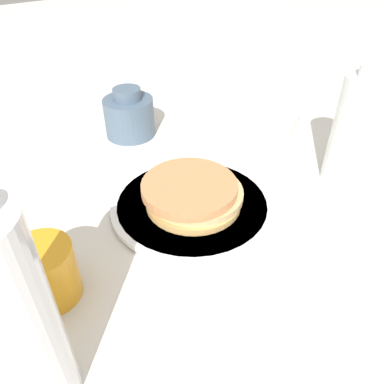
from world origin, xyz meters
name	(u,v)px	position (x,y,z in m)	size (l,w,h in m)	color
ground_plane	(214,208)	(0.00, 0.00, 0.00)	(4.00, 4.00, 0.00)	silver
plate	(192,204)	(-0.02, -0.03, 0.01)	(0.28, 0.28, 0.01)	white
pancake_stack	(192,193)	(-0.02, -0.03, 0.03)	(0.17, 0.17, 0.04)	tan
juice_glass	(45,273)	(0.02, -0.29, 0.04)	(0.08, 0.08, 0.08)	orange
cream_jug	(129,115)	(-0.32, 0.01, 0.05)	(0.11, 0.11, 0.11)	#4C6075
water_bottle_near	(11,322)	(0.13, -0.33, 0.12)	(0.08, 0.08, 0.26)	white
water_bottle_mid	(354,131)	(0.07, 0.25, 0.10)	(0.08, 0.08, 0.21)	silver
napkin	(271,121)	(-0.16, 0.30, 0.01)	(0.15, 0.14, 0.02)	white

